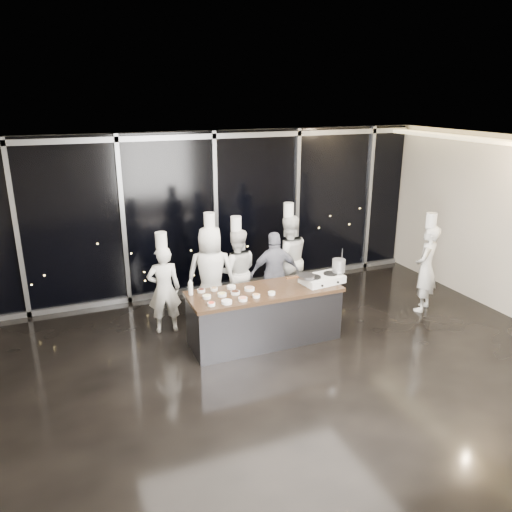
{
  "coord_description": "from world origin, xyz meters",
  "views": [
    {
      "loc": [
        -2.9,
        -5.86,
        3.87
      ],
      "look_at": [
        -0.03,
        1.2,
        1.38
      ],
      "focal_mm": 35.0,
      "sensor_mm": 36.0,
      "label": 1
    }
  ],
  "objects": [
    {
      "name": "chef_left",
      "position": [
        -0.54,
        2.03,
        0.88
      ],
      "size": [
        0.97,
        0.79,
        1.96
      ],
      "rotation": [
        0.0,
        0.0,
        2.82
      ],
      "color": "silver",
      "rests_on": "ground"
    },
    {
      "name": "stove",
      "position": [
        1.0,
        0.84,
        0.96
      ],
      "size": [
        0.72,
        0.5,
        0.14
      ],
      "rotation": [
        0.0,
        0.0,
        0.12
      ],
      "color": "silver",
      "rests_on": "demo_counter"
    },
    {
      "name": "room_shell",
      "position": [
        0.18,
        0.0,
        2.25
      ],
      "size": [
        9.02,
        7.02,
        3.21
      ],
      "color": "beige",
      "rests_on": "ground"
    },
    {
      "name": "chef_right",
      "position": [
        1.04,
        2.23,
        0.88
      ],
      "size": [
        0.89,
        0.72,
        1.96
      ],
      "rotation": [
        0.0,
        0.0,
        3.06
      ],
      "color": "silver",
      "rests_on": "ground"
    },
    {
      "name": "guest",
      "position": [
        0.6,
        1.84,
        0.77
      ],
      "size": [
        0.95,
        0.51,
        1.55
      ],
      "rotation": [
        0.0,
        0.0,
        2.99
      ],
      "color": "#121733",
      "rests_on": "ground"
    },
    {
      "name": "demo_counter",
      "position": [
        0.0,
        0.9,
        0.45
      ],
      "size": [
        2.46,
        0.86,
        0.9
      ],
      "color": "#3C3B41",
      "rests_on": "ground"
    },
    {
      "name": "window_wall",
      "position": [
        0.0,
        3.43,
        1.6
      ],
      "size": [
        8.9,
        0.11,
        3.2
      ],
      "color": "black",
      "rests_on": "ground"
    },
    {
      "name": "prep_bowls",
      "position": [
        -0.58,
        0.88,
        0.93
      ],
      "size": [
        1.11,
        0.72,
        0.05
      ],
      "color": "white",
      "rests_on": "demo_counter"
    },
    {
      "name": "ground",
      "position": [
        0.0,
        0.0,
        0.0
      ],
      "size": [
        9.0,
        9.0,
        0.0
      ],
      "primitive_type": "plane",
      "color": "black",
      "rests_on": "ground"
    },
    {
      "name": "chef_side",
      "position": [
        3.23,
        0.94,
        0.84
      ],
      "size": [
        0.71,
        0.66,
        1.86
      ],
      "rotation": [
        0.0,
        0.0,
        3.75
      ],
      "color": "silver",
      "rests_on": "ground"
    },
    {
      "name": "chef_far_left",
      "position": [
        -1.41,
        1.88,
        0.78
      ],
      "size": [
        0.58,
        0.41,
        1.74
      ],
      "rotation": [
        0.0,
        0.0,
        3.04
      ],
      "color": "silver",
      "rests_on": "ground"
    },
    {
      "name": "chef_center",
      "position": [
        -0.02,
        2.15,
        0.81
      ],
      "size": [
        0.9,
        0.77,
        1.82
      ],
      "rotation": [
        0.0,
        0.0,
        2.9
      ],
      "color": "silver",
      "rests_on": "ground"
    },
    {
      "name": "stock_pot",
      "position": [
        1.32,
        0.86,
        1.15
      ],
      "size": [
        0.24,
        0.24,
        0.22
      ],
      "primitive_type": "cylinder",
      "rotation": [
        0.0,
        0.0,
        0.12
      ],
      "color": "#B2B1B4",
      "rests_on": "stove"
    },
    {
      "name": "squeeze_bottle",
      "position": [
        -1.14,
        1.15,
        1.03
      ],
      "size": [
        0.07,
        0.07,
        0.27
      ],
      "color": "white",
      "rests_on": "demo_counter"
    },
    {
      "name": "frying_pan",
      "position": [
        0.68,
        0.81,
        1.06
      ],
      "size": [
        0.51,
        0.32,
        0.05
      ],
      "rotation": [
        0.0,
        0.0,
        0.12
      ],
      "color": "slate",
      "rests_on": "stove"
    }
  ]
}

